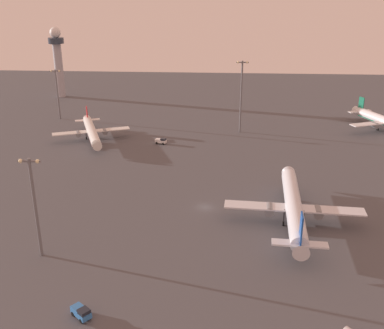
% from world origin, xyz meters
% --- Properties ---
extents(ground_plane, '(416.00, 416.00, 0.00)m').
position_xyz_m(ground_plane, '(0.00, 0.00, 0.00)').
color(ground_plane, '#4C4C51').
extents(control_tower, '(8.00, 8.00, 36.51)m').
position_xyz_m(control_tower, '(-83.39, 129.00, 21.14)').
color(control_tower, '#A8A8B2').
rests_on(control_tower, ground).
extents(airplane_mid_apron, '(35.04, 44.99, 11.53)m').
position_xyz_m(airplane_mid_apron, '(22.57, -7.03, 4.36)').
color(airplane_mid_apron, silver).
rests_on(airplane_mid_apron, ground).
extents(airplane_taxiway_distant, '(28.88, 36.63, 9.79)m').
position_xyz_m(airplane_taxiway_distant, '(-46.32, 55.15, 3.70)').
color(airplane_taxiway_distant, silver).
rests_on(airplane_taxiway_distant, ground).
extents(baggage_tractor, '(4.53, 3.05, 2.25)m').
position_xyz_m(baggage_tractor, '(-18.91, 52.73, 1.18)').
color(baggage_tractor, white).
rests_on(baggage_tractor, ground).
extents(maintenance_van, '(4.42, 4.19, 2.25)m').
position_xyz_m(maintenance_van, '(-20.63, -46.09, 1.18)').
color(maintenance_van, '#3372BF').
rests_on(maintenance_van, ground).
extents(apron_light_west, '(4.80, 0.90, 23.14)m').
position_xyz_m(apron_light_west, '(-35.57, -26.29, 13.37)').
color(apron_light_west, slate).
rests_on(apron_light_west, ground).
extents(apron_light_east, '(4.80, 0.90, 29.03)m').
position_xyz_m(apron_light_east, '(11.55, 69.97, 16.40)').
color(apron_light_east, slate).
rests_on(apron_light_east, ground).
extents(apron_light_central, '(4.80, 0.90, 22.23)m').
position_xyz_m(apron_light_central, '(-69.14, 84.74, 12.90)').
color(apron_light_central, slate).
rests_on(apron_light_central, ground).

